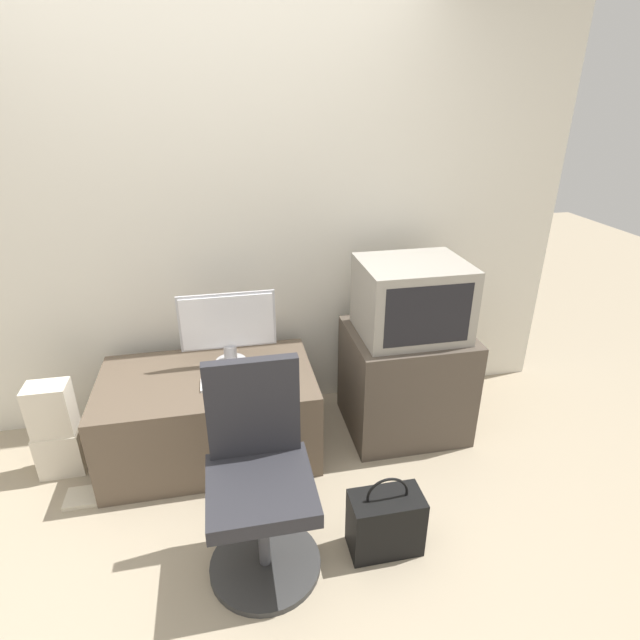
{
  "coord_description": "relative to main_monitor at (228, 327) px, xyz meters",
  "views": [
    {
      "loc": [
        0.05,
        -1.57,
        1.93
      ],
      "look_at": [
        0.56,
        0.92,
        0.75
      ],
      "focal_mm": 28.0,
      "sensor_mm": 36.0,
      "label": 1
    }
  ],
  "objects": [
    {
      "name": "wall_back",
      "position": [
        -0.05,
        0.35,
        0.57
      ],
      "size": [
        4.4,
        0.05,
        2.6
      ],
      "color": "silver",
      "rests_on": "ground_plane"
    },
    {
      "name": "mouse",
      "position": [
        0.25,
        -0.24,
        -0.21
      ],
      "size": [
        0.06,
        0.03,
        0.03
      ],
      "color": "black",
      "rests_on": "desk"
    },
    {
      "name": "cardboard_box_lower",
      "position": [
        -0.95,
        -0.12,
        -0.6
      ],
      "size": [
        0.23,
        0.17,
        0.26
      ],
      "color": "beige",
      "rests_on": "ground_plane"
    },
    {
      "name": "desk",
      "position": [
        -0.14,
        -0.12,
        -0.48
      ],
      "size": [
        1.17,
        0.7,
        0.5
      ],
      "color": "brown",
      "rests_on": "ground_plane"
    },
    {
      "name": "office_chair",
      "position": [
        0.07,
        -0.92,
        -0.31
      ],
      "size": [
        0.49,
        0.49,
        0.95
      ],
      "color": "#333333",
      "rests_on": "ground_plane"
    },
    {
      "name": "side_stand",
      "position": [
        1.03,
        -0.11,
        -0.41
      ],
      "size": [
        0.69,
        0.6,
        0.66
      ],
      "color": "#4C4238",
      "rests_on": "ground_plane"
    },
    {
      "name": "crt_tv",
      "position": [
        1.02,
        -0.13,
        0.13
      ],
      "size": [
        0.58,
        0.48,
        0.42
      ],
      "color": "gray",
      "rests_on": "side_stand"
    },
    {
      "name": "book",
      "position": [
        -0.8,
        -0.38,
        -0.72
      ],
      "size": [
        0.2,
        0.15,
        0.02
      ],
      "color": "beige",
      "rests_on": "ground_plane"
    },
    {
      "name": "keyboard",
      "position": [
        0.02,
        -0.22,
        -0.22
      ],
      "size": [
        0.37,
        0.12,
        0.01
      ],
      "color": "white",
      "rests_on": "desk"
    },
    {
      "name": "main_monitor",
      "position": [
        0.0,
        0.0,
        0.0
      ],
      "size": [
        0.53,
        0.17,
        0.43
      ],
      "color": "#B2B2B7",
      "rests_on": "desk"
    },
    {
      "name": "cardboard_box_upper",
      "position": [
        -0.95,
        -0.12,
        -0.33
      ],
      "size": [
        0.21,
        0.15,
        0.29
      ],
      "color": "beige",
      "rests_on": "cardboard_box_lower"
    },
    {
      "name": "ground_plane",
      "position": [
        -0.05,
        -0.98,
        -0.73
      ],
      "size": [
        12.0,
        12.0,
        0.0
      ],
      "primitive_type": "plane",
      "color": "tan"
    },
    {
      "name": "handbag",
      "position": [
        0.62,
        -0.98,
        -0.58
      ],
      "size": [
        0.33,
        0.18,
        0.41
      ],
      "color": "black",
      "rests_on": "ground_plane"
    }
  ]
}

